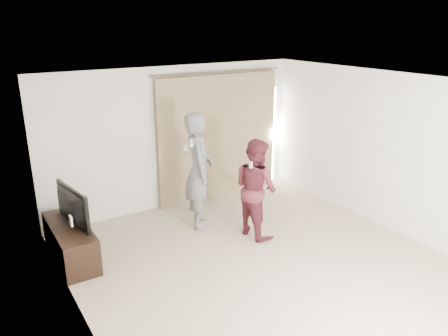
{
  "coord_description": "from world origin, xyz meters",
  "views": [
    {
      "loc": [
        -3.43,
        -4.3,
        3.34
      ],
      "look_at": [
        0.07,
        1.2,
        1.14
      ],
      "focal_mm": 35.0,
      "sensor_mm": 36.0,
      "label": 1
    }
  ],
  "objects_px": {
    "tv": "(66,208)",
    "person_man": "(199,171)",
    "tv_console": "(71,242)",
    "person_woman": "(256,188)"
  },
  "relations": [
    {
      "from": "tv",
      "to": "person_man",
      "type": "xyz_separation_m",
      "value": [
        2.16,
        -0.01,
        0.16
      ]
    },
    {
      "from": "tv",
      "to": "person_man",
      "type": "height_order",
      "value": "person_man"
    },
    {
      "from": "tv_console",
      "to": "tv",
      "type": "xyz_separation_m",
      "value": [
        0.0,
        0.0,
        0.55
      ]
    },
    {
      "from": "tv_console",
      "to": "person_man",
      "type": "distance_m",
      "value": 2.27
    },
    {
      "from": "tv_console",
      "to": "tv",
      "type": "height_order",
      "value": "tv"
    },
    {
      "from": "tv",
      "to": "tv_console",
      "type": "bearing_deg",
      "value": -0.0
    },
    {
      "from": "person_woman",
      "to": "tv_console",
      "type": "bearing_deg",
      "value": 163.88
    },
    {
      "from": "tv_console",
      "to": "tv",
      "type": "bearing_deg",
      "value": 0.0
    },
    {
      "from": "tv",
      "to": "person_man",
      "type": "relative_size",
      "value": 0.5
    },
    {
      "from": "tv",
      "to": "person_woman",
      "type": "relative_size",
      "value": 0.61
    }
  ]
}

